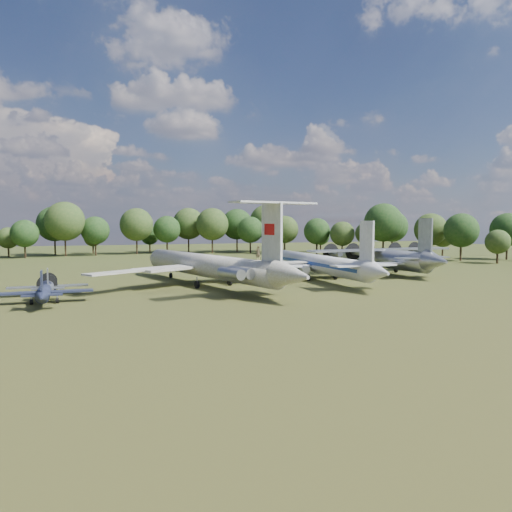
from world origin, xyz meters
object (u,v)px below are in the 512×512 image
object	(u,v)px
il62_airliner	(207,270)
an12_transport	(384,261)
small_prop_northwest	(48,288)
small_prop_west	(44,294)
tu104_jet	(319,267)
person_on_il62	(258,253)

from	to	relation	value
il62_airliner	an12_transport	size ratio (longest dim) A/B	1.43
small_prop_northwest	small_prop_west	bearing A→B (deg)	-93.40
small_prop_west	small_prop_northwest	distance (m)	6.94
tu104_jet	il62_airliner	bearing A→B (deg)	-176.20
il62_airliner	small_prop_west	size ratio (longest dim) A/B	3.22
il62_airliner	tu104_jet	distance (m)	20.73
tu104_jet	an12_transport	world-z (taller)	an12_transport
an12_transport	small_prop_northwest	world-z (taller)	an12_transport
tu104_jet	small_prop_west	bearing A→B (deg)	-165.45
an12_transport	il62_airliner	bearing A→B (deg)	-170.95
small_prop_west	tu104_jet	bearing A→B (deg)	13.99
il62_airliner	tu104_jet	xyz separation A→B (m)	(20.63, 2.08, -0.32)
il62_airliner	an12_transport	distance (m)	39.38
tu104_jet	an12_transport	bearing A→B (deg)	20.59
tu104_jet	person_on_il62	xyz separation A→B (m)	(-16.46, -15.54, 3.80)
il62_airliner	person_on_il62	world-z (taller)	person_on_il62
small_prop_northwest	person_on_il62	bearing A→B (deg)	-23.61
tu104_jet	small_prop_west	distance (m)	45.72
il62_airliner	an12_transport	world-z (taller)	il62_airliner
tu104_jet	an12_transport	xyz separation A→B (m)	(17.61, 7.31, 0.16)
an12_transport	small_prop_west	xyz separation A→B (m)	(-61.44, -20.29, -1.19)
an12_transport	person_on_il62	xyz separation A→B (m)	(-34.08, -22.85, 3.64)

